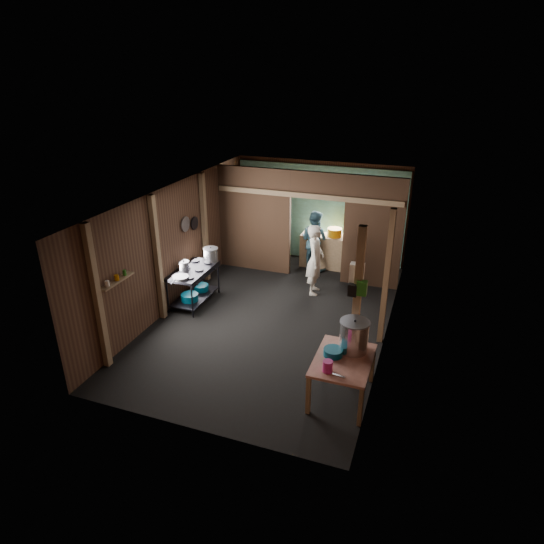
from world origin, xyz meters
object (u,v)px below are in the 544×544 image
at_px(gas_range, 194,286).
at_px(prep_table, 342,378).
at_px(pink_bucket, 328,366).
at_px(yellow_tub, 335,232).
at_px(stock_pot, 354,337).
at_px(stove_pot_large, 211,255).
at_px(cook, 315,260).

height_order(gas_range, prep_table, gas_range).
xyz_separation_m(pink_bucket, yellow_tub, (-1.14, 5.40, 0.16)).
bearing_deg(prep_table, stock_pot, 72.62).
bearing_deg(stove_pot_large, yellow_tub, 46.88).
bearing_deg(gas_range, yellow_tub, 50.64).
xyz_separation_m(stove_pot_large, pink_bucket, (3.38, -3.00, -0.15)).
distance_m(stove_pot_large, stock_pot, 4.31).
relative_size(pink_bucket, cook, 0.11).
distance_m(gas_range, stove_pot_large, 0.79).
relative_size(pink_bucket, yellow_tub, 0.48).
xyz_separation_m(prep_table, stove_pot_large, (-3.54, 2.61, 0.59)).
height_order(prep_table, stove_pot_large, stove_pot_large).
relative_size(stove_pot_large, cook, 0.21).
height_order(prep_table, pink_bucket, pink_bucket).
distance_m(pink_bucket, yellow_tub, 5.52).
relative_size(prep_table, yellow_tub, 3.21).
xyz_separation_m(prep_table, pink_bucket, (-0.16, -0.39, 0.44)).
relative_size(prep_table, cook, 0.73).
bearing_deg(pink_bucket, yellow_tub, 101.90).
height_order(pink_bucket, cook, cook).
height_order(gas_range, cook, cook).
height_order(prep_table, stock_pot, stock_pot).
distance_m(prep_table, stock_pot, 0.67).
bearing_deg(stock_pot, prep_table, -107.38).
xyz_separation_m(yellow_tub, cook, (-0.08, -1.57, -0.14)).
bearing_deg(gas_range, prep_table, -29.09).
height_order(stock_pot, pink_bucket, stock_pot).
relative_size(gas_range, cook, 0.83).
relative_size(gas_range, stove_pot_large, 4.03).
bearing_deg(pink_bucket, stove_pot_large, 138.41).
xyz_separation_m(gas_range, prep_table, (3.71, -2.06, -0.05)).
relative_size(stove_pot_large, pink_bucket, 1.86).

